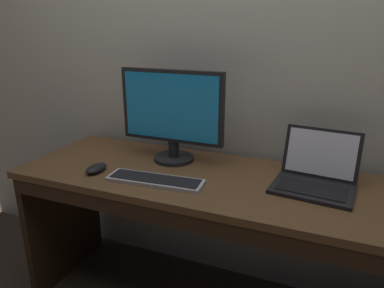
{
  "coord_description": "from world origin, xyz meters",
  "views": [
    {
      "loc": [
        0.46,
        -1.37,
        1.37
      ],
      "look_at": [
        -0.1,
        0.0,
        0.87
      ],
      "focal_mm": 33.48,
      "sensor_mm": 36.0,
      "label": 1
    }
  ],
  "objects_px": {
    "external_monitor": "(172,114)",
    "computer_mouse": "(96,168)",
    "laptop_black": "(315,178)",
    "wired_keyboard": "(155,180)"
  },
  "relations": [
    {
      "from": "external_monitor",
      "to": "computer_mouse",
      "type": "height_order",
      "value": "external_monitor"
    },
    {
      "from": "laptop_black",
      "to": "wired_keyboard",
      "type": "relative_size",
      "value": 0.8
    },
    {
      "from": "wired_keyboard",
      "to": "external_monitor",
      "type": "bearing_deg",
      "value": 98.15
    },
    {
      "from": "external_monitor",
      "to": "laptop_black",
      "type": "bearing_deg",
      "value": -4.75
    },
    {
      "from": "external_monitor",
      "to": "computer_mouse",
      "type": "bearing_deg",
      "value": -135.68
    },
    {
      "from": "wired_keyboard",
      "to": "computer_mouse",
      "type": "xyz_separation_m",
      "value": [
        -0.3,
        -0.0,
        0.01
      ]
    },
    {
      "from": "external_monitor",
      "to": "computer_mouse",
      "type": "relative_size",
      "value": 4.16
    },
    {
      "from": "external_monitor",
      "to": "wired_keyboard",
      "type": "height_order",
      "value": "external_monitor"
    },
    {
      "from": "laptop_black",
      "to": "computer_mouse",
      "type": "height_order",
      "value": "laptop_black"
    },
    {
      "from": "laptop_black",
      "to": "external_monitor",
      "type": "height_order",
      "value": "external_monitor"
    }
  ]
}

